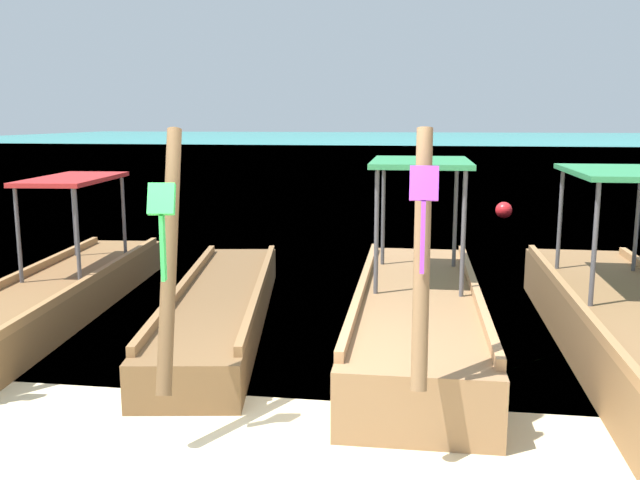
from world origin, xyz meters
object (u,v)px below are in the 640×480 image
Objects in this scene: longtail_boat_green_ribbon at (221,306)px; longtail_boat_pink_ribbon at (631,326)px; longtail_boat_blue_ribbon at (57,292)px; longtail_boat_violet_ribbon at (417,312)px; mooring_buoy_near at (504,210)px.

longtail_boat_green_ribbon is 4.67m from longtail_boat_pink_ribbon.
longtail_boat_blue_ribbon is 2.26m from longtail_boat_green_ribbon.
longtail_boat_violet_ribbon is at bearing -6.57° from longtail_boat_green_ribbon.
mooring_buoy_near is at bearing 90.82° from longtail_boat_pink_ribbon.
mooring_buoy_near is at bearing 78.44° from longtail_boat_violet_ribbon.
longtail_boat_violet_ribbon is at bearing -5.15° from longtail_boat_blue_ribbon.
longtail_boat_green_ribbon is at bearing -3.63° from longtail_boat_blue_ribbon.
longtail_boat_pink_ribbon is (2.25, -0.22, 0.00)m from longtail_boat_violet_ribbon.
mooring_buoy_near is (2.10, 10.27, -0.15)m from longtail_boat_violet_ribbon.
longtail_boat_blue_ribbon reaches higher than mooring_buoy_near.
longtail_boat_blue_ribbon is 4.67m from longtail_boat_violet_ribbon.
longtail_boat_green_ribbon is 14.23× the size of mooring_buoy_near.
longtail_boat_green_ribbon is (2.25, -0.14, -0.06)m from longtail_boat_blue_ribbon.
longtail_boat_violet_ribbon reaches higher than longtail_boat_green_ribbon.
mooring_buoy_near is at bearing 55.58° from longtail_boat_blue_ribbon.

